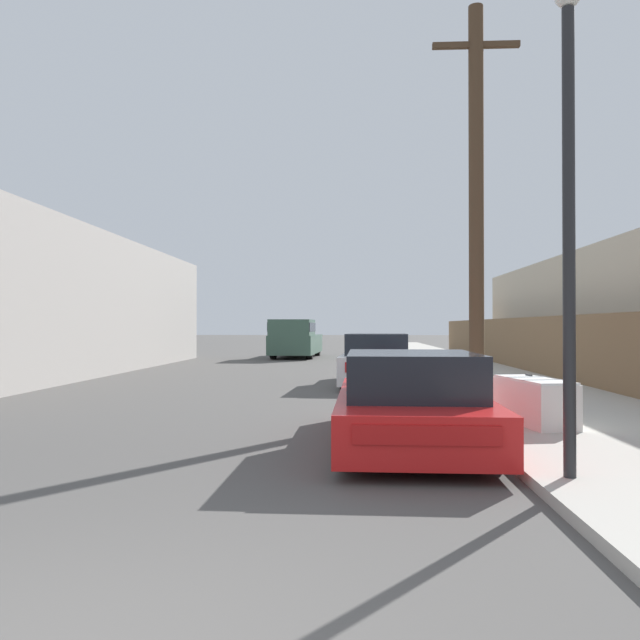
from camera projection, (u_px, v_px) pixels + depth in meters
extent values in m
cube|color=#ADA89E|center=(445.00, 363.00, 25.71)|extent=(4.20, 63.00, 0.12)
cube|color=white|center=(534.00, 402.00, 9.38)|extent=(0.88, 1.76, 0.65)
cube|color=white|center=(534.00, 379.00, 9.39)|extent=(0.85, 1.69, 0.03)
cube|color=#333335|center=(529.00, 375.00, 9.92)|extent=(0.06, 0.20, 0.02)
cube|color=gray|center=(526.00, 377.00, 9.65)|extent=(0.62, 0.17, 0.01)
cube|color=gray|center=(542.00, 380.00, 9.14)|extent=(0.62, 0.17, 0.01)
cube|color=red|center=(409.00, 413.00, 8.39)|extent=(1.95, 4.62, 0.55)
cube|color=black|center=(412.00, 374.00, 7.98)|extent=(1.65, 2.23, 0.55)
cube|color=#B21414|center=(427.00, 435.00, 6.08)|extent=(1.46, 0.06, 0.19)
cylinder|color=black|center=(351.00, 406.00, 9.86)|extent=(0.21, 0.65, 0.65)
cylinder|color=black|center=(455.00, 407.00, 9.75)|extent=(0.21, 0.65, 0.65)
cylinder|color=black|center=(346.00, 438.00, 7.02)|extent=(0.21, 0.65, 0.65)
cylinder|color=black|center=(493.00, 440.00, 6.91)|extent=(0.21, 0.65, 0.65)
cube|color=silver|center=(377.00, 366.00, 16.96)|extent=(2.10, 4.75, 0.70)
cube|color=black|center=(377.00, 344.00, 16.78)|extent=(1.73, 2.69, 0.55)
cube|color=#B21414|center=(376.00, 368.00, 14.63)|extent=(1.43, 0.11, 0.24)
cylinder|color=black|center=(351.00, 369.00, 18.48)|extent=(0.23, 0.63, 0.62)
cylinder|color=black|center=(405.00, 369.00, 18.31)|extent=(0.23, 0.63, 0.62)
cylinder|color=black|center=(344.00, 377.00, 15.61)|extent=(0.23, 0.63, 0.62)
cylinder|color=black|center=(409.00, 378.00, 15.44)|extent=(0.23, 0.63, 0.62)
cube|color=#385647|center=(297.00, 344.00, 31.72)|extent=(2.34, 5.95, 0.92)
cube|color=#385647|center=(292.00, 328.00, 30.13)|extent=(2.08, 2.72, 0.77)
cube|color=black|center=(292.00, 327.00, 30.13)|extent=(2.12, 2.67, 0.42)
cylinder|color=black|center=(310.00, 350.00, 29.83)|extent=(0.30, 0.88, 0.87)
cylinder|color=black|center=(273.00, 350.00, 29.99)|extent=(0.30, 0.88, 0.87)
cylinder|color=black|center=(317.00, 348.00, 33.45)|extent=(0.30, 0.88, 0.87)
cylinder|color=black|center=(285.00, 347.00, 33.62)|extent=(0.30, 0.88, 0.87)
cylinder|color=#4C3826|center=(476.00, 201.00, 12.93)|extent=(0.31, 0.31, 8.14)
cube|color=#4C3826|center=(476.00, 45.00, 12.97)|extent=(1.80, 0.12, 0.12)
cylinder|color=#232326|center=(569.00, 242.00, 6.06)|extent=(0.12, 0.12, 4.58)
cube|color=brown|center=(545.00, 346.00, 18.65)|extent=(0.08, 36.81, 1.76)
cube|color=gray|center=(14.00, 305.00, 20.76)|extent=(7.00, 21.15, 4.62)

